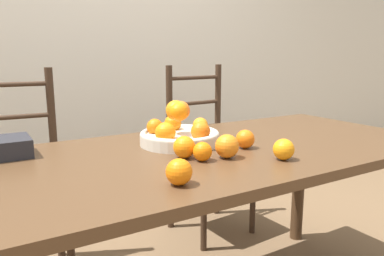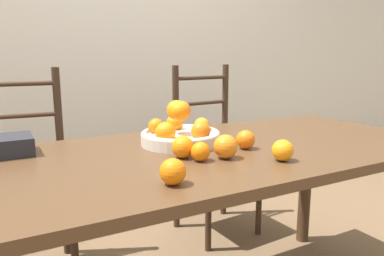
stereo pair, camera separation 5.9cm
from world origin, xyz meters
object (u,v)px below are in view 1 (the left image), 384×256
Objects in this scene: orange_loose_2 at (227,146)px; orange_loose_4 at (184,147)px; orange_loose_5 at (245,139)px; chair_right at (207,155)px; book_stack at (3,148)px; orange_loose_1 at (179,172)px; orange_loose_0 at (202,152)px; fruit_bowl at (179,132)px; chair_left at (18,186)px; orange_loose_3 at (284,149)px.

orange_loose_2 is 0.15m from orange_loose_4.
orange_loose_5 is 0.94m from chair_right.
book_stack is at bearing 147.86° from orange_loose_2.
orange_loose_2 is 0.16m from orange_loose_5.
orange_loose_2 reaches higher than orange_loose_1.
orange_loose_5 reaches higher than orange_loose_0.
chair_right is at bearing 60.44° from orange_loose_2.
orange_loose_5 is at bearing -45.09° from fruit_bowl.
fruit_bowl is at bearing -45.39° from chair_left.
orange_loose_1 is 1.12m from chair_left.
orange_loose_0 is 0.91× the size of orange_loose_5.
orange_loose_2 is at bearing 29.19° from orange_loose_1.
fruit_bowl reaches higher than orange_loose_1.
orange_loose_5 is (0.27, -0.00, -0.00)m from orange_loose_4.
fruit_bowl reaches higher than orange_loose_4.
orange_loose_1 is 0.89× the size of orange_loose_2.
orange_loose_5 is (0.14, 0.07, -0.01)m from orange_loose_2.
chair_left is (-0.58, 0.88, -0.31)m from orange_loose_2.
fruit_bowl is 4.34× the size of orange_loose_3.
fruit_bowl is 1.77× the size of book_stack.
chair_right is 5.85× the size of book_stack.
chair_right is at bearing 65.98° from orange_loose_5.
chair_left reaches higher than orange_loose_4.
orange_loose_0 is at bearing -35.39° from book_stack.
orange_loose_4 is 0.07× the size of chair_left.
orange_loose_2 is at bearing -52.81° from chair_left.
fruit_bowl is 4.07× the size of orange_loose_4.
orange_loose_0 is 0.06× the size of chair_left.
fruit_bowl is at bearing 65.83° from orange_loose_4.
orange_loose_2 is 0.08× the size of chair_right.
fruit_bowl is 4.25× the size of orange_loose_1.
orange_loose_0 is at bearing 152.12° from orange_loose_3.
orange_loose_4 reaches higher than orange_loose_5.
orange_loose_1 is at bearing -122.91° from orange_loose_4.
orange_loose_2 is 1.10m from chair_left.
orange_loose_4 is at bearing 179.90° from orange_loose_5.
book_stack is (-0.57, 0.40, 0.00)m from orange_loose_0.
book_stack is at bearing 156.98° from orange_loose_5.
chair_left reaches higher than fruit_bowl.
orange_loose_5 is at bearing -44.42° from chair_left.
orange_loose_3 is at bearing -62.65° from fruit_bowl.
orange_loose_3 is (0.24, -0.13, 0.00)m from orange_loose_0.
orange_loose_1 is 1.03× the size of orange_loose_5.
fruit_bowl is at bearing 99.56° from orange_loose_2.
fruit_bowl is 0.26m from orange_loose_2.
orange_loose_4 reaches higher than orange_loose_1.
fruit_bowl is 0.20m from orange_loose_4.
orange_loose_5 is (0.23, 0.06, 0.00)m from orange_loose_0.
fruit_bowl is 0.64m from book_stack.
orange_loose_3 reaches higher than orange_loose_0.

